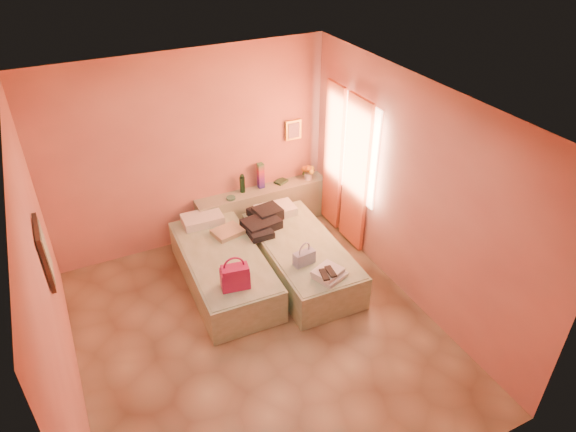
% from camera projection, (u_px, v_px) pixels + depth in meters
% --- Properties ---
extents(ground, '(4.50, 4.50, 0.00)m').
position_uv_depth(ground, '(260.00, 335.00, 6.08)').
color(ground, tan).
rests_on(ground, ground).
extents(room_walls, '(4.02, 4.51, 2.81)m').
position_uv_depth(room_walls, '(252.00, 178.00, 5.61)').
color(room_walls, '#E7957B').
rests_on(room_walls, ground).
extents(headboard_ledge, '(2.05, 0.30, 0.65)m').
position_uv_depth(headboard_ledge, '(263.00, 208.00, 7.84)').
color(headboard_ledge, gray).
rests_on(headboard_ledge, ground).
extents(bed_left, '(0.97, 2.03, 0.50)m').
position_uv_depth(bed_left, '(224.00, 269.00, 6.71)').
color(bed_left, '#ACC39D').
rests_on(bed_left, ground).
extents(bed_right, '(0.97, 2.03, 0.50)m').
position_uv_depth(bed_right, '(301.00, 258.00, 6.91)').
color(bed_right, '#ACC39D').
rests_on(bed_right, ground).
extents(water_bottle, '(0.09, 0.09, 0.28)m').
position_uv_depth(water_bottle, '(242.00, 184.00, 7.53)').
color(water_bottle, '#12321F').
rests_on(water_bottle, headboard_ledge).
extents(rainbow_box, '(0.09, 0.09, 0.39)m').
position_uv_depth(rainbow_box, '(261.00, 176.00, 7.61)').
color(rainbow_box, '#B1154D').
rests_on(rainbow_box, headboard_ledge).
extents(small_dish, '(0.17, 0.17, 0.03)m').
position_uv_depth(small_dish, '(231.00, 198.00, 7.42)').
color(small_dish, '#437B61').
rests_on(small_dish, headboard_ledge).
extents(green_book, '(0.23, 0.21, 0.03)m').
position_uv_depth(green_book, '(281.00, 181.00, 7.84)').
color(green_book, '#2A4E30').
rests_on(green_book, headboard_ledge).
extents(flower_vase, '(0.22, 0.22, 0.28)m').
position_uv_depth(flower_vase, '(308.00, 171.00, 7.85)').
color(flower_vase, silver).
rests_on(flower_vase, headboard_ledge).
extents(magenta_handbag, '(0.36, 0.24, 0.31)m').
position_uv_depth(magenta_handbag, '(235.00, 276.00, 5.96)').
color(magenta_handbag, '#B1154D').
rests_on(magenta_handbag, bed_left).
extents(khaki_garment, '(0.44, 0.38, 0.07)m').
position_uv_depth(khaki_garment, '(228.00, 232.00, 6.94)').
color(khaki_garment, tan).
rests_on(khaki_garment, bed_left).
extents(clothes_pile, '(0.58, 0.58, 0.16)m').
position_uv_depth(clothes_pile, '(264.00, 222.00, 7.05)').
color(clothes_pile, black).
rests_on(clothes_pile, bed_right).
extents(blue_handbag, '(0.29, 0.15, 0.18)m').
position_uv_depth(blue_handbag, '(304.00, 258.00, 6.37)').
color(blue_handbag, '#3E5195').
rests_on(blue_handbag, bed_right).
extents(towel_stack, '(0.43, 0.40, 0.10)m').
position_uv_depth(towel_stack, '(330.00, 274.00, 6.17)').
color(towel_stack, silver).
rests_on(towel_stack, bed_right).
extents(sandal_pair, '(0.20, 0.24, 0.02)m').
position_uv_depth(sandal_pair, '(328.00, 273.00, 6.08)').
color(sandal_pair, black).
rests_on(sandal_pair, towel_stack).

